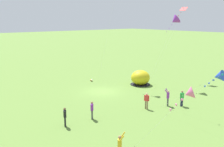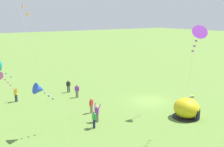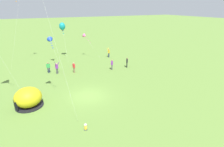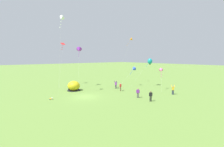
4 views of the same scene
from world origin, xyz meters
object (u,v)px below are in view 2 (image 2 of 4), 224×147
popup_tent (186,108)px  kite_purple (198,35)px  person_watching_sky (77,90)px  person_with_toddler (68,86)px  person_arms_raised (97,112)px  kite_pink (2,76)px  person_far_back (94,118)px  person_flying_kite (16,94)px  toddler_crawling (192,96)px  person_near_tent (91,105)px  kite_blue (40,89)px

popup_tent → kite_purple: size_ratio=0.29×
person_watching_sky → person_with_toddler: bearing=-2.2°
person_arms_raised → kite_pink: kite_pink is taller
popup_tent → person_far_back: (3.24, 9.31, -0.03)m
person_flying_kite → kite_purple: 22.71m
person_flying_kite → kite_pink: (-4.15, 2.25, 3.31)m
person_watching_sky → kite_purple: 18.09m
toddler_crawling → person_arms_raised: person_arms_raised is taller
kite_pink → popup_tent: bearing=-126.3°
popup_tent → person_watching_sky: (12.78, 6.19, -0.03)m
person_watching_sky → person_flying_kite: 7.57m
popup_tent → person_flying_kite: (15.54, 13.24, 0.00)m
person_with_toddler → kite_purple: size_ratio=0.18×
toddler_crawling → person_arms_raised: size_ratio=0.29×
popup_tent → person_flying_kite: bearing=40.4°
person_with_toddler → person_watching_sky: (-2.80, 0.11, 0.00)m
person_watching_sky → kite_pink: (-1.39, 9.30, 3.35)m
person_flying_kite → person_arms_raised: bearing=-156.2°
popup_tent → person_watching_sky: bearing=25.9°
person_near_tent → person_watching_sky: 6.12m
person_watching_sky → person_arms_raised: (-8.42, 2.12, 0.03)m
popup_tent → toddler_crawling: size_ratio=5.07×
person_near_tent → person_arms_raised: bearing=161.9°
kite_pink → person_near_tent: bearing=-119.8°
person_near_tent → kite_pink: 9.79m
person_flying_kite → kite_blue: kite_blue is taller
person_flying_kite → toddler_crawling: bearing=-120.4°
popup_tent → kite_blue: bearing=71.7°
popup_tent → kite_pink: kite_pink is taller
person_flying_kite → popup_tent: bearing=-139.6°
person_far_back → kite_purple: (-6.38, -6.24, 7.99)m
toddler_crawling → kite_purple: (-7.29, 9.21, 8.78)m
person_arms_raised → kite_blue: bearing=87.4°
person_near_tent → kite_blue: bearing=109.0°
popup_tent → person_flying_kite: size_ratio=1.49×
kite_purple → kite_blue: size_ratio=1.50×
person_near_tent → person_with_toddler: size_ratio=1.00×
popup_tent → kite_blue: (4.61, 13.91, 3.26)m
person_with_toddler → person_far_back: same height
person_far_back → person_flying_kite: (12.30, 3.93, 0.03)m
popup_tent → person_far_back: size_ratio=1.63×
popup_tent → person_watching_sky: popup_tent is taller
popup_tent → person_with_toddler: (15.58, 6.09, -0.03)m
person_watching_sky → person_near_tent: bearing=167.6°
person_arms_raised → person_watching_sky: bearing=-14.1°
person_arms_raised → kite_pink: bearing=45.6°
person_near_tent → kite_blue: kite_blue is taller
person_with_toddler → person_flying_kite: bearing=90.3°
person_far_back → person_flying_kite: person_flying_kite is taller
person_arms_raised → kite_pink: size_ratio=0.39×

